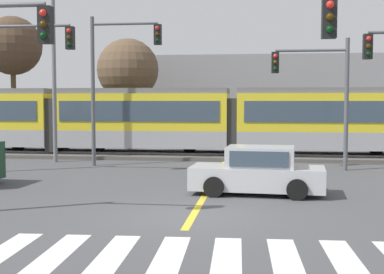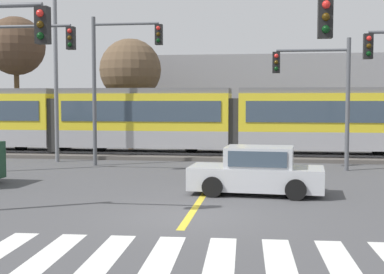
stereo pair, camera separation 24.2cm
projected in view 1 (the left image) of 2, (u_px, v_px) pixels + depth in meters
name	position (u px, v px, depth m)	size (l,w,h in m)	color
ground_plane	(193.00, 216.00, 13.76)	(200.00, 200.00, 0.00)	#474749
track_bed	(227.00, 156.00, 27.89)	(120.00, 4.00, 0.18)	#56514C
rail_near	(226.00, 154.00, 27.17)	(120.00, 0.08, 0.10)	#939399
rail_far	(228.00, 152.00, 28.59)	(120.00, 0.08, 0.10)	#939399
light_rail_tram	(143.00, 118.00, 28.31)	(28.00, 2.64, 3.43)	#9E9EA3
crosswalk_stripe_2	(4.00, 251.00, 10.54)	(0.56, 2.80, 0.01)	silver
crosswalk_stripe_3	(58.00, 253.00, 10.44)	(0.56, 2.80, 0.01)	silver
crosswalk_stripe_4	(113.00, 254.00, 10.35)	(0.56, 2.80, 0.01)	silver
crosswalk_stripe_5	(170.00, 256.00, 10.25)	(0.56, 2.80, 0.01)	silver
crosswalk_stripe_6	(227.00, 257.00, 10.16)	(0.56, 2.80, 0.01)	silver
crosswalk_stripe_7	(285.00, 258.00, 10.06)	(0.56, 2.80, 0.01)	silver
crosswalk_stripe_8	(345.00, 260.00, 9.97)	(0.56, 2.80, 0.01)	silver
lane_centre_line	(211.00, 184.00, 19.07)	(0.20, 13.83, 0.01)	gold
sedan_crossing	(258.00, 172.00, 16.98)	(4.31, 2.14, 1.52)	#B7BABF
traffic_light_far_left	(114.00, 68.00, 23.99)	(3.25, 0.38, 6.73)	#515459
traffic_light_far_right	(320.00, 84.00, 22.66)	(3.25, 0.38, 5.60)	#515459
traffic_light_mid_left	(8.00, 69.00, 21.56)	(4.25, 0.38, 6.47)	#515459
street_lamp_west	(56.00, 47.00, 25.47)	(1.86, 0.28, 9.94)	slate
bare_tree_far_west	(13.00, 46.00, 33.08)	(3.63, 3.63, 8.17)	brown
bare_tree_west	(128.00, 70.00, 32.33)	(3.73, 3.73, 6.71)	brown
building_backdrop_far	(275.00, 100.00, 38.18)	(20.74, 6.00, 6.03)	gray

